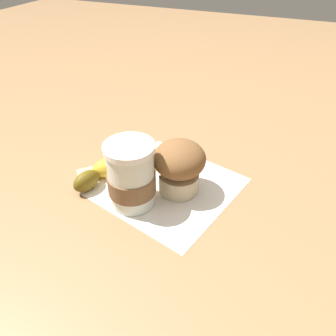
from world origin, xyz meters
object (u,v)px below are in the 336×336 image
object	(u,v)px
muffin	(180,164)
banana	(124,166)
coffee_cup	(131,176)
sugar_packet	(87,175)

from	to	relation	value
muffin	banana	world-z (taller)	muffin
coffee_cup	banana	xyz separation A→B (m)	(0.06, 0.05, -0.04)
coffee_cup	muffin	world-z (taller)	coffee_cup
banana	sugar_packet	xyz separation A→B (m)	(-0.03, 0.06, -0.02)
coffee_cup	sugar_packet	distance (m)	0.13
muffin	sugar_packet	size ratio (longest dim) A/B	1.97
muffin	banana	xyz separation A→B (m)	(-0.00, 0.11, -0.04)
sugar_packet	coffee_cup	bearing A→B (deg)	-103.86
muffin	sugar_packet	world-z (taller)	muffin
sugar_packet	muffin	bearing A→B (deg)	-78.52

